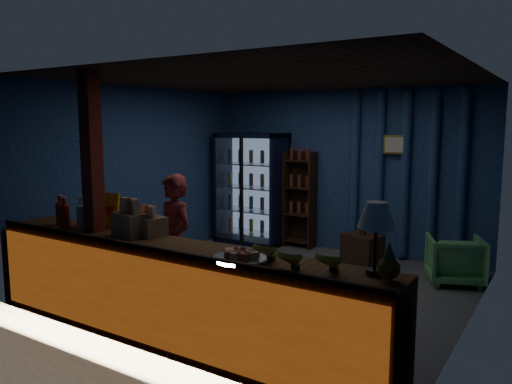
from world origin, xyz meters
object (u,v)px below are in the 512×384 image
shopkeeper (174,243)px  table_lamp (376,218)px  pastry_tray (242,256)px  green_chair (455,260)px

shopkeeper → table_lamp: shopkeeper is taller
pastry_tray → table_lamp: bearing=9.8°
table_lamp → shopkeeper: bearing=167.9°
shopkeeper → pastry_tray: shopkeeper is taller
table_lamp → green_chair: bearing=90.4°
shopkeeper → green_chair: 3.64m
pastry_tray → green_chair: bearing=72.7°
green_chair → table_lamp: 3.36m
green_chair → pastry_tray: (-1.05, -3.37, 0.67)m
green_chair → shopkeeper: bearing=25.4°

